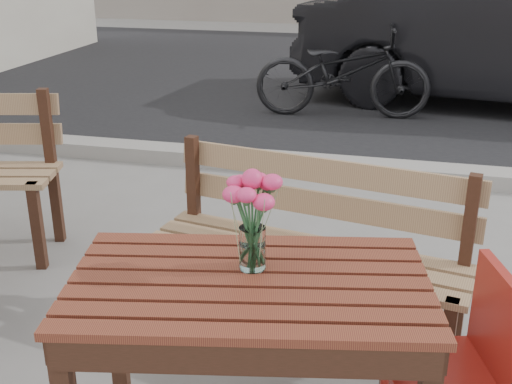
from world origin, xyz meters
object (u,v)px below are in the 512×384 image
at_px(main_table, 249,311).
at_px(bicycle, 343,72).
at_px(main_vase, 252,208).
at_px(red_chair, 465,358).

distance_m(main_table, bicycle, 4.83).
xyz_separation_m(main_vase, bicycle, (-0.22, 4.74, -0.46)).
distance_m(red_chair, bicycle, 4.77).
height_order(main_table, bicycle, bicycle).
relative_size(main_vase, bicycle, 0.19).
xyz_separation_m(main_table, red_chair, (0.70, 0.14, -0.17)).
relative_size(main_table, bicycle, 0.71).
bearing_deg(main_vase, red_chair, 5.06).
relative_size(red_chair, main_vase, 2.15).
height_order(main_table, red_chair, red_chair).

